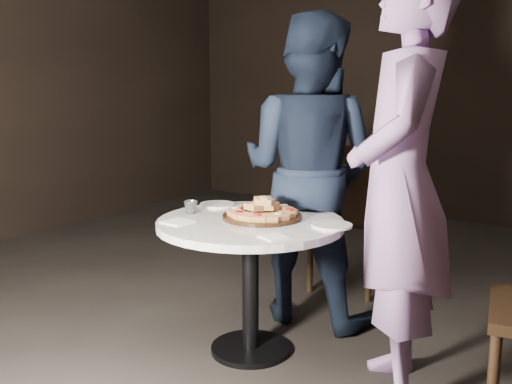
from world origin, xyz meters
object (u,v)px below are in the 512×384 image
table (250,245)px  serving_board (262,217)px  chair_far (345,208)px  focaccia_pile (262,210)px  diner_teal (400,185)px  diner_navy (309,170)px  water_glass (191,207)px

table → serving_board: bearing=63.9°
serving_board → chair_far: (-0.01, 0.98, -0.13)m
focaccia_pile → diner_teal: diner_teal is taller
table → serving_board: (0.03, 0.06, 0.14)m
diner_navy → diner_teal: diner_teal is taller
table → focaccia_pile: (0.03, 0.06, 0.17)m
water_glass → chair_far: bearing=71.9°
table → diner_teal: size_ratio=0.53×
table → water_glass: (-0.33, -0.05, 0.16)m
water_glass → diner_navy: (0.34, 0.62, 0.14)m
focaccia_pile → water_glass: focaccia_pile is taller
table → diner_navy: (0.01, 0.57, 0.30)m
water_glass → chair_far: chair_far is taller
serving_board → focaccia_pile: focaccia_pile is taller
serving_board → table: bearing=-116.1°
diner_teal → chair_far: bearing=-165.5°
serving_board → diner_teal: diner_teal is taller
chair_far → diner_teal: size_ratio=0.53×
water_glass → diner_teal: 1.08m
serving_board → diner_navy: size_ratio=0.23×
table → water_glass: water_glass is taller
table → focaccia_pile: bearing=64.9°
chair_far → focaccia_pile: bearing=83.7°
table → diner_navy: size_ratio=0.57×
water_glass → diner_teal: diner_teal is taller
chair_far → diner_teal: diner_teal is taller
diner_navy → diner_teal: bearing=139.9°
table → water_glass: size_ratio=13.83×
diner_teal → table: bearing=-107.7°
serving_board → diner_teal: size_ratio=0.21×
table → diner_teal: (0.73, 0.04, 0.36)m
serving_board → chair_far: size_ratio=0.40×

